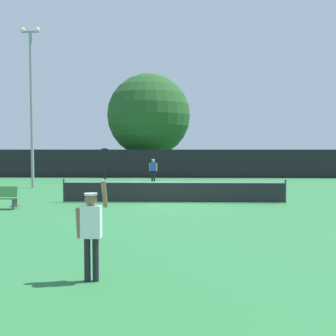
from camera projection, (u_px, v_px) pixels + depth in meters
ground_plane at (174, 203)px, 18.57m from camera, size 120.00×120.00×0.00m
tennis_net at (174, 191)px, 18.55m from camera, size 10.22×0.08×1.07m
perimeter_fence at (177, 164)px, 33.26m from camera, size 39.92×0.12×2.31m
player_serving at (92, 223)px, 7.69m from camera, size 0.67×0.40×2.54m
player_receiving at (153, 168)px, 28.90m from camera, size 0.57×0.24×1.66m
tennis_ball at (209, 203)px, 18.04m from camera, size 0.07×0.07×0.07m
spare_racket at (16, 206)px, 17.49m from camera, size 0.28×0.52×0.04m
light_pole at (31, 99)px, 24.87m from camera, size 1.18×0.28×9.80m
large_tree at (149, 116)px, 37.13m from camera, size 7.56×7.56×9.18m
parked_car_near at (96, 164)px, 40.41m from camera, size 2.09×4.28×1.69m
parked_car_mid at (144, 165)px, 39.42m from camera, size 2.48×4.43×1.69m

